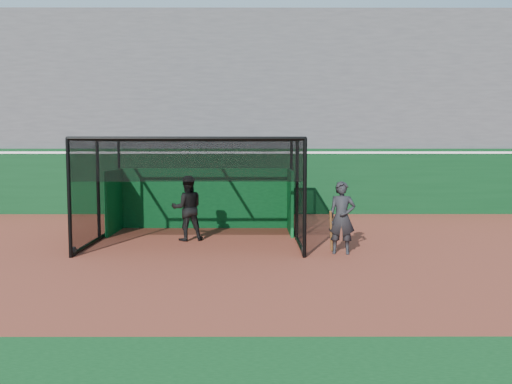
{
  "coord_description": "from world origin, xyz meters",
  "views": [
    {
      "loc": [
        0.47,
        -12.25,
        2.65
      ],
      "look_at": [
        0.5,
        2.0,
        1.4
      ],
      "focal_mm": 38.0,
      "sensor_mm": 36.0,
      "label": 1
    }
  ],
  "objects": [
    {
      "name": "batter",
      "position": [
        -1.4,
        2.6,
        0.9
      ],
      "size": [
        1.01,
        0.87,
        1.8
      ],
      "primitive_type": "imported",
      "rotation": [
        0.0,
        0.0,
        3.39
      ],
      "color": "black",
      "rests_on": "ground"
    },
    {
      "name": "on_deck_player",
      "position": [
        2.58,
        0.74,
        0.88
      ],
      "size": [
        0.71,
        0.53,
        1.77
      ],
      "color": "black",
      "rests_on": "ground"
    },
    {
      "name": "batting_cage",
      "position": [
        -1.11,
        2.66,
        1.39
      ],
      "size": [
        5.59,
        4.79,
        2.79
      ],
      "color": "black",
      "rests_on": "ground"
    },
    {
      "name": "ground",
      "position": [
        0.0,
        0.0,
        0.0
      ],
      "size": [
        120.0,
        120.0,
        0.0
      ],
      "primitive_type": "plane",
      "color": "brown",
      "rests_on": "ground"
    },
    {
      "name": "outfield_wall",
      "position": [
        0.0,
        8.5,
        1.29
      ],
      "size": [
        50.0,
        0.5,
        2.5
      ],
      "color": "#093315",
      "rests_on": "ground"
    },
    {
      "name": "grandstand",
      "position": [
        0.0,
        12.27,
        4.48
      ],
      "size": [
        50.0,
        7.85,
        8.95
      ],
      "color": "#4C4C4F",
      "rests_on": "ground"
    }
  ]
}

